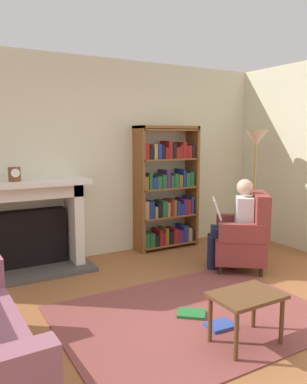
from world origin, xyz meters
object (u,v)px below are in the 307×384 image
object	(u,v)px
side_table	(246,301)
bookshelf	(167,189)
floor_lamp	(256,149)
mantel_clock	(14,174)
armchair_reading	(245,236)
seated_reader	(236,220)
fireplace	(25,224)

from	to	relation	value
side_table	bookshelf	bearing A→B (deg)	71.60
bookshelf	floor_lamp	distance (m)	1.42
mantel_clock	armchair_reading	world-z (taller)	mantel_clock
mantel_clock	side_table	world-z (taller)	mantel_clock
armchair_reading	seated_reader	xyz separation A→B (m)	(-0.09, 0.07, 0.20)
floor_lamp	armchair_reading	bearing A→B (deg)	-140.51
armchair_reading	side_table	world-z (taller)	armchair_reading
fireplace	armchair_reading	distance (m)	2.72
bookshelf	side_table	world-z (taller)	bookshelf
bookshelf	floor_lamp	size ratio (longest dim) A/B	1.03
armchair_reading	mantel_clock	bearing A→B (deg)	-78.27
armchair_reading	floor_lamp	bearing A→B (deg)	166.00
fireplace	side_table	xyz separation A→B (m)	(1.18, -2.59, -0.24)
bookshelf	fireplace	bearing A→B (deg)	-179.07
fireplace	floor_lamp	world-z (taller)	floor_lamp
fireplace	side_table	size ratio (longest dim) A/B	2.77
bookshelf	mantel_clock	bearing A→B (deg)	-176.40
mantel_clock	armchair_reading	size ratio (longest dim) A/B	0.17
armchair_reading	seated_reader	bearing A→B (deg)	-90.00
bookshelf	seated_reader	bearing A→B (deg)	-78.18
armchair_reading	side_table	distance (m)	1.81
mantel_clock	seated_reader	xyz separation A→B (m)	(2.41, -1.09, -0.60)
fireplace	seated_reader	distance (m)	2.59
seated_reader	floor_lamp	distance (m)	1.30
seated_reader	floor_lamp	size ratio (longest dim) A/B	0.65
mantel_clock	fireplace	bearing A→B (deg)	44.67
fireplace	side_table	distance (m)	2.86
mantel_clock	bookshelf	size ratio (longest dim) A/B	0.09
fireplace	armchair_reading	xyz separation A→B (m)	(2.40, -1.26, -0.18)
armchair_reading	side_table	bearing A→B (deg)	-6.03
seated_reader	side_table	bearing A→B (deg)	-2.31
mantel_clock	bookshelf	world-z (taller)	bookshelf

